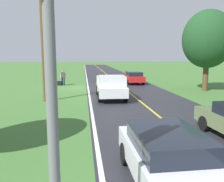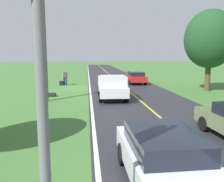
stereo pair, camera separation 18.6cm
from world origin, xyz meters
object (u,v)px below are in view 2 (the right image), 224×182
Objects in this scene: tree_far_side_near at (210,39)px; sedan_near_oncoming at (136,77)px; traffic_light_mast at (27,35)px; pickup_truck_passing at (112,86)px; utility_pole_roadside at (44,39)px; hitchhiker_walking at (65,76)px; sedan_ahead_same_lane at (165,158)px; suitcase_carried at (61,83)px.

sedan_near_oncoming is (5.44, -6.50, -4.00)m from tree_far_side_near.
pickup_truck_passing is at bearing -100.47° from traffic_light_mast.
tree_far_side_near is (-11.95, -17.30, 1.20)m from traffic_light_mast.
traffic_light_mast is (2.66, 14.40, 2.59)m from pickup_truck_passing.
sedan_near_oncoming is at bearing -105.30° from traffic_light_mast.
traffic_light_mast is at bearing 74.70° from sedan_near_oncoming.
utility_pole_roadside reaches higher than sedan_near_oncoming.
pickup_truck_passing is 10.16m from sedan_near_oncoming.
traffic_light_mast is 24.83m from sedan_near_oncoming.
tree_far_side_near is (-13.62, 5.71, 3.78)m from hitchhiker_walking.
tree_far_side_near is at bearing -121.34° from sedan_ahead_same_lane.
hitchhiker_walking is 9.64m from pickup_truck_passing.
suitcase_carried is 9.78m from pickup_truck_passing.
suitcase_carried is 0.10× the size of traffic_light_mast.
tree_far_side_near reaches higher than traffic_light_mast.
tree_far_side_near is at bearing -166.35° from utility_pole_roadside.
utility_pole_roadside is (4.87, -11.79, 3.70)m from sedan_ahead_same_lane.
sedan_ahead_same_lane and sedan_near_oncoming have the same top height.
pickup_truck_passing is 1.23× the size of sedan_near_oncoming.
pickup_truck_passing is at bearing 28.00° from suitcase_carried.
utility_pole_roadside is (0.11, 9.06, 4.21)m from suitcase_carried.
traffic_light_mast is at bearing 99.00° from utility_pole_roadside.
sedan_near_oncoming is (-8.60, -0.88, 0.51)m from suitcase_carried.
pickup_truck_passing is at bearing -89.93° from sedan_ahead_same_lane.
hitchhiker_walking reaches higher than sedan_ahead_same_lane.
suitcase_carried is 0.09× the size of pickup_truck_passing.
utility_pole_roadside reaches higher than sedan_ahead_same_lane.
sedan_near_oncoming is (-6.51, -23.80, -2.80)m from traffic_light_mast.
sedan_ahead_same_lane is (-4.34, 20.94, -0.23)m from hitchhiker_walking.
sedan_ahead_same_lane reaches higher than suitcase_carried.
pickup_truck_passing reaches higher than suitcase_carried.
utility_pole_roadside is (0.53, 9.15, 3.47)m from hitchhiker_walking.
tree_far_side_near is 18.27m from sedan_ahead_same_lane.
traffic_light_mast is (-1.67, 23.01, 2.57)m from hitchhiker_walking.
suitcase_carried is 0.11× the size of sedan_near_oncoming.
sedan_near_oncoming is at bearing -131.22° from utility_pole_roadside.
traffic_light_mast reaches higher than sedan_ahead_same_lane.
hitchhiker_walking is 0.34× the size of traffic_light_mast.
utility_pole_roadside reaches higher than traffic_light_mast.
traffic_light_mast is at bearing 37.73° from sedan_ahead_same_lane.
hitchhiker_walking is at bearing -22.76° from tree_far_side_near.
tree_far_side_near is at bearing 67.05° from suitcase_carried.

